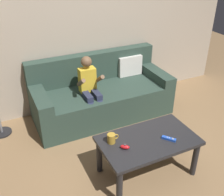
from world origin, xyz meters
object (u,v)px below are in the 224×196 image
at_px(person_seated_on_couch, 90,88).
at_px(coffee_table, 148,145).
at_px(game_remote_blue_near_edge, 169,139).
at_px(coffee_mug, 112,138).
at_px(nunchuk_red, 125,147).
at_px(couch, 101,95).

distance_m(person_seated_on_couch, coffee_table, 1.13).
bearing_deg(person_seated_on_couch, game_remote_blue_near_edge, -73.31).
bearing_deg(game_remote_blue_near_edge, coffee_mug, 158.51).
height_order(nunchuk_red, coffee_mug, coffee_mug).
xyz_separation_m(coffee_table, nunchuk_red, (-0.28, -0.03, 0.09)).
relative_size(couch, coffee_table, 1.93).
distance_m(couch, nunchuk_red, 1.36).
bearing_deg(coffee_table, coffee_mug, 162.31).
bearing_deg(person_seated_on_couch, coffee_mug, -99.47).
xyz_separation_m(person_seated_on_couch, coffee_table, (0.18, -1.10, -0.16)).
distance_m(person_seated_on_couch, coffee_mug, 1.01).
xyz_separation_m(coffee_table, game_remote_blue_near_edge, (0.18, -0.10, 0.08)).
relative_size(game_remote_blue_near_edge, coffee_mug, 1.12).
distance_m(game_remote_blue_near_edge, coffee_mug, 0.57).
relative_size(person_seated_on_couch, coffee_mug, 7.83).
distance_m(coffee_table, nunchuk_red, 0.29).
bearing_deg(nunchuk_red, coffee_mug, 117.47).
height_order(game_remote_blue_near_edge, coffee_mug, coffee_mug).
relative_size(coffee_table, game_remote_blue_near_edge, 7.30).
bearing_deg(person_seated_on_couch, coffee_table, -80.56).
height_order(person_seated_on_couch, game_remote_blue_near_edge, person_seated_on_couch).
height_order(couch, coffee_table, couch).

